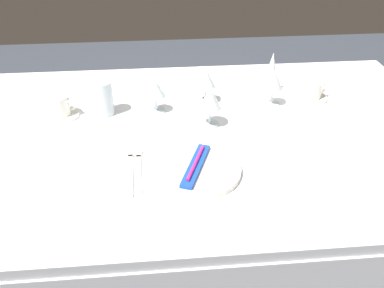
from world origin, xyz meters
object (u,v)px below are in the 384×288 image
object	(u,v)px
napkin_folded	(271,73)
wine_glass_centre	(206,80)
dinner_plate	(196,170)
coffee_cup_right	(311,89)
fork_outer	(139,169)
spoon_soup	(248,159)
wine_glass_left	(210,100)
fork_inner	(131,169)
drink_tumbler	(104,100)
spoon_dessert	(257,160)
toothbrush_package	(196,165)
wine_glass_right	(274,82)
coffee_cup_left	(59,105)
wine_glass_far	(156,90)

from	to	relation	value
napkin_folded	wine_glass_centre	bearing A→B (deg)	-166.77
dinner_plate	coffee_cup_right	xyz separation A→B (m)	(0.49, 0.43, 0.03)
dinner_plate	fork_outer	size ratio (longest dim) A/B	1.21
spoon_soup	wine_glass_left	bearing A→B (deg)	112.84
fork_inner	drink_tumbler	distance (m)	0.37
spoon_soup	spoon_dessert	size ratio (longest dim) A/B	1.09
toothbrush_package	spoon_soup	size ratio (longest dim) A/B	0.94
fork_inner	wine_glass_left	xyz separation A→B (m)	(0.27, 0.24, 0.10)
spoon_dessert	wine_glass_right	xyz separation A→B (m)	(0.13, 0.35, 0.09)
spoon_soup	wine_glass_right	distance (m)	0.39
spoon_dessert	napkin_folded	distance (m)	0.49
fork_inner	wine_glass_left	bearing A→B (deg)	41.85
fork_outer	wine_glass_left	size ratio (longest dim) A/B	1.56
spoon_dessert	fork_inner	bearing A→B (deg)	-177.90
fork_inner	drink_tumbler	size ratio (longest dim) A/B	1.82
toothbrush_package	spoon_dessert	xyz separation A→B (m)	(0.19, 0.04, -0.02)
toothbrush_package	coffee_cup_right	bearing A→B (deg)	41.23
toothbrush_package	fork_outer	bearing A→B (deg)	170.37
wine_glass_right	coffee_cup_left	bearing A→B (deg)	-178.28
wine_glass_centre	wine_glass_far	world-z (taller)	wine_glass_centre
dinner_plate	drink_tumbler	distance (m)	0.48
spoon_dessert	coffee_cup_left	xyz separation A→B (m)	(-0.65, 0.33, 0.04)
dinner_plate	fork_outer	world-z (taller)	dinner_plate
fork_inner	spoon_dessert	distance (m)	0.39
spoon_dessert	wine_glass_left	world-z (taller)	wine_glass_left
wine_glass_right	wine_glass_far	bearing A→B (deg)	-178.00
wine_glass_centre	wine_glass_left	world-z (taller)	wine_glass_left
fork_inner	coffee_cup_left	bearing A→B (deg)	127.22
drink_tumbler	wine_glass_centre	bearing A→B (deg)	9.15
wine_glass_left	coffee_cup_left	bearing A→B (deg)	168.77
toothbrush_package	wine_glass_left	size ratio (longest dim) A/B	1.48
fork_inner	coffee_cup_right	xyz separation A→B (m)	(0.68, 0.40, 0.04)
toothbrush_package	drink_tumbler	xyz separation A→B (m)	(-0.30, 0.38, 0.03)
wine_glass_far	coffee_cup_right	bearing A→B (deg)	4.57
fork_outer	spoon_soup	distance (m)	0.34
fork_inner	napkin_folded	xyz separation A→B (m)	(0.54, 0.48, 0.08)
wine_glass_left	drink_tumbler	size ratio (longest dim) A/B	1.11
coffee_cup_left	coffee_cup_right	size ratio (longest dim) A/B	0.93
coffee_cup_left	napkin_folded	distance (m)	0.81
wine_glass_far	spoon_soup	bearing A→B (deg)	-50.38
fork_outer	coffee_cup_right	distance (m)	0.77
toothbrush_package	coffee_cup_left	bearing A→B (deg)	140.68
coffee_cup_left	drink_tumbler	world-z (taller)	drink_tumbler
toothbrush_package	wine_glass_centre	xyz separation A→B (m)	(0.08, 0.44, 0.07)
fork_inner	spoon_soup	size ratio (longest dim) A/B	1.04
wine_glass_centre	napkin_folded	world-z (taller)	napkin_folded
coffee_cup_left	spoon_soup	bearing A→B (deg)	-27.60
toothbrush_package	coffee_cup_right	distance (m)	0.65
wine_glass_left	napkin_folded	distance (m)	0.36
wine_glass_right	wine_glass_far	world-z (taller)	wine_glass_right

